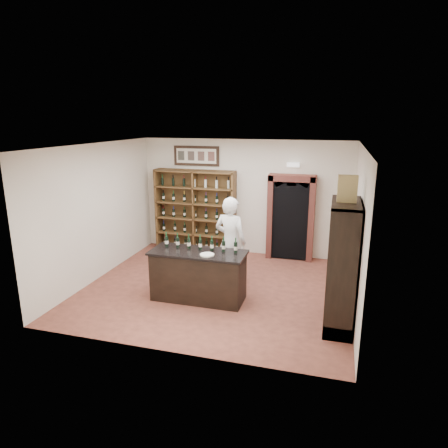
{
  "coord_description": "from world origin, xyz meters",
  "views": [
    {
      "loc": [
        2.3,
        -7.54,
        3.51
      ],
      "look_at": [
        0.07,
        0.3,
        1.35
      ],
      "focal_mm": 32.0,
      "sensor_mm": 36.0,
      "label": 1
    }
  ],
  "objects_px": {
    "shopkeeper": "(230,242)",
    "wine_crate": "(347,189)",
    "tasting_counter": "(198,276)",
    "wine_shelf": "(196,211)",
    "counter_bottle_0": "(167,241)",
    "side_cabinet": "(343,285)"
  },
  "relations": [
    {
      "from": "tasting_counter",
      "to": "counter_bottle_0",
      "type": "distance_m",
      "value": 0.96
    },
    {
      "from": "shopkeeper",
      "to": "wine_crate",
      "type": "height_order",
      "value": "wine_crate"
    },
    {
      "from": "wine_shelf",
      "to": "tasting_counter",
      "type": "bearing_deg",
      "value": -69.44
    },
    {
      "from": "wine_shelf",
      "to": "wine_crate",
      "type": "bearing_deg",
      "value": -40.75
    },
    {
      "from": "tasting_counter",
      "to": "wine_shelf",
      "type": "bearing_deg",
      "value": 110.56
    },
    {
      "from": "wine_shelf",
      "to": "counter_bottle_0",
      "type": "height_order",
      "value": "wine_shelf"
    },
    {
      "from": "side_cabinet",
      "to": "shopkeeper",
      "type": "distance_m",
      "value": 2.6
    },
    {
      "from": "tasting_counter",
      "to": "wine_crate",
      "type": "xyz_separation_m",
      "value": [
        2.68,
        -0.32,
        1.92
      ]
    },
    {
      "from": "tasting_counter",
      "to": "shopkeeper",
      "type": "xyz_separation_m",
      "value": [
        0.42,
        0.88,
        0.48
      ]
    },
    {
      "from": "wine_shelf",
      "to": "tasting_counter",
      "type": "height_order",
      "value": "wine_shelf"
    },
    {
      "from": "counter_bottle_0",
      "to": "wine_crate",
      "type": "bearing_deg",
      "value": -7.78
    },
    {
      "from": "shopkeeper",
      "to": "wine_crate",
      "type": "xyz_separation_m",
      "value": [
        2.26,
        -1.2,
        1.45
      ]
    },
    {
      "from": "counter_bottle_0",
      "to": "side_cabinet",
      "type": "xyz_separation_m",
      "value": [
        3.44,
        -0.44,
        -0.35
      ]
    },
    {
      "from": "shopkeeper",
      "to": "wine_crate",
      "type": "bearing_deg",
      "value": 164.1
    },
    {
      "from": "wine_shelf",
      "to": "counter_bottle_0",
      "type": "bearing_deg",
      "value": -82.25
    },
    {
      "from": "wine_shelf",
      "to": "counter_bottle_0",
      "type": "distance_m",
      "value": 2.82
    },
    {
      "from": "wine_crate",
      "to": "counter_bottle_0",
      "type": "bearing_deg",
      "value": 170.74
    },
    {
      "from": "shopkeeper",
      "to": "wine_shelf",
      "type": "bearing_deg",
      "value": -41.5
    },
    {
      "from": "shopkeeper",
      "to": "wine_crate",
      "type": "relative_size",
      "value": 4.44
    },
    {
      "from": "wine_shelf",
      "to": "side_cabinet",
      "type": "height_order",
      "value": "same"
    },
    {
      "from": "side_cabinet",
      "to": "wine_crate",
      "type": "bearing_deg",
      "value": -155.96
    },
    {
      "from": "wine_crate",
      "to": "wine_shelf",
      "type": "bearing_deg",
      "value": 137.76
    }
  ]
}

